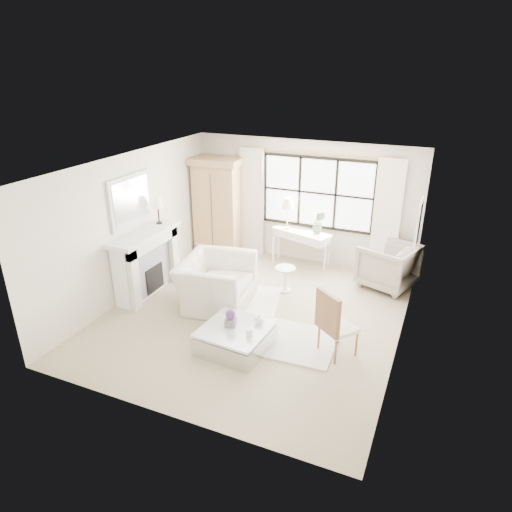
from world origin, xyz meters
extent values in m
plane|color=tan|center=(0.00, 0.00, 0.00)|extent=(5.50, 5.50, 0.00)
plane|color=white|center=(0.00, 0.00, 2.70)|extent=(5.50, 5.50, 0.00)
plane|color=beige|center=(0.00, 2.75, 1.35)|extent=(5.00, 0.00, 5.00)
plane|color=beige|center=(0.00, -2.75, 1.35)|extent=(5.00, 0.00, 5.00)
plane|color=silver|center=(-2.50, 0.00, 1.35)|extent=(0.00, 5.50, 5.50)
plane|color=beige|center=(2.50, 0.00, 1.35)|extent=(0.00, 5.50, 5.50)
cube|color=white|center=(0.30, 2.73, 1.60)|extent=(2.40, 0.02, 1.50)
cylinder|color=#B17E3D|center=(0.30, 2.67, 2.47)|extent=(3.30, 0.04, 0.04)
cube|color=beige|center=(-1.20, 2.65, 1.24)|extent=(0.55, 0.10, 2.47)
cube|color=white|center=(1.80, 2.65, 1.24)|extent=(0.55, 0.10, 2.47)
cube|color=white|center=(-2.29, 0.00, 0.59)|extent=(0.34, 1.50, 1.18)
cube|color=silver|center=(-2.12, 0.00, 0.53)|extent=(0.03, 1.22, 0.97)
cube|color=black|center=(-2.11, 0.00, 0.32)|extent=(0.06, 0.52, 0.50)
cube|color=white|center=(-2.25, 0.00, 1.22)|extent=(0.58, 1.66, 0.08)
cube|color=silver|center=(-2.47, 0.00, 1.84)|extent=(0.05, 1.15, 0.95)
cube|color=silver|center=(-2.44, 0.00, 1.84)|extent=(0.02, 1.00, 0.80)
cube|color=white|center=(2.47, 1.70, 1.55)|extent=(0.04, 0.62, 0.82)
cube|color=beige|center=(2.45, 1.70, 1.55)|extent=(0.01, 0.52, 0.72)
cylinder|color=black|center=(-2.25, 0.52, 1.27)|extent=(0.12, 0.12, 0.03)
cylinder|color=black|center=(-2.25, 0.52, 1.44)|extent=(0.03, 0.03, 0.30)
cone|color=#FFEDD0|center=(-2.25, 0.52, 1.68)|extent=(0.22, 0.22, 0.18)
cube|color=tan|center=(-1.93, 2.36, 1.05)|extent=(1.03, 0.66, 2.10)
cube|color=tan|center=(-1.93, 2.36, 2.17)|extent=(1.16, 0.77, 0.14)
cube|color=white|center=(0.07, 2.44, 0.68)|extent=(1.31, 0.76, 0.14)
cube|color=white|center=(0.07, 2.44, 0.77)|extent=(1.38, 0.82, 0.06)
cylinder|color=#C28D43|center=(-0.27, 2.45, 0.82)|extent=(0.14, 0.14, 0.03)
cylinder|color=#C28D43|center=(-0.27, 2.45, 1.06)|extent=(0.02, 0.02, 0.46)
cone|color=beige|center=(-0.27, 2.45, 1.38)|extent=(0.28, 0.28, 0.22)
imported|color=#506946|center=(0.44, 2.43, 1.05)|extent=(0.29, 0.24, 0.50)
cylinder|color=silver|center=(0.19, 1.11, 0.01)|extent=(0.26, 0.26, 0.03)
cylinder|color=silver|center=(0.19, 1.11, 0.25)|extent=(0.06, 0.06, 0.44)
cylinder|color=white|center=(0.19, 1.11, 0.49)|extent=(0.40, 0.40, 0.03)
cube|color=white|center=(-0.56, 0.40, 0.01)|extent=(1.89, 1.54, 0.03)
cube|color=silver|center=(0.84, -0.54, 0.01)|extent=(1.60, 1.24, 0.03)
imported|color=silver|center=(-0.79, 0.10, 0.45)|extent=(1.38, 1.53, 0.90)
imported|color=#A09287|center=(1.99, 2.12, 0.45)|extent=(1.26, 1.25, 0.91)
cube|color=white|center=(1.65, -0.54, 0.46)|extent=(0.66, 0.66, 0.07)
cube|color=olive|center=(1.52, -0.72, 0.78)|extent=(0.41, 0.33, 0.60)
cube|color=silver|center=(0.15, -1.06, 0.16)|extent=(1.07, 1.07, 0.32)
cube|color=silver|center=(0.15, -1.06, 0.36)|extent=(1.07, 1.07, 0.04)
cube|color=slate|center=(0.06, -1.02, 0.44)|extent=(0.20, 0.20, 0.12)
sphere|color=#522C6E|center=(0.06, -1.02, 0.58)|extent=(0.15, 0.15, 0.15)
cylinder|color=white|center=(0.45, -1.18, 0.44)|extent=(0.10, 0.10, 0.12)
imported|color=silver|center=(0.45, -0.80, 0.46)|extent=(0.18, 0.18, 0.15)
camera|label=1|loc=(2.87, -6.51, 4.21)|focal=32.00mm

